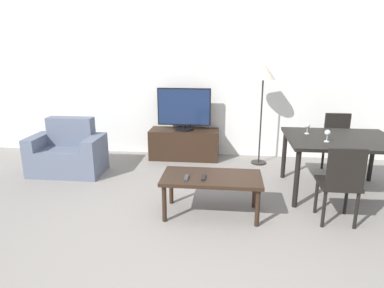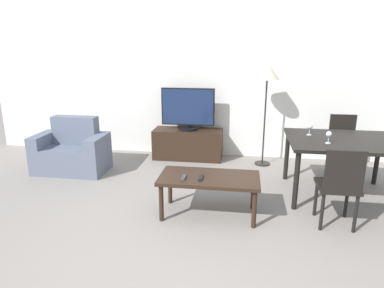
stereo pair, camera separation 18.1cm
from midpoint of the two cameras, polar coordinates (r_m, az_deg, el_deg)
ground_plane at (r=3.06m, az=-1.43°, el=-20.60°), size 18.00×18.00×0.00m
wall_back at (r=5.80m, az=4.33°, el=11.19°), size 7.90×0.06×2.70m
armchair at (r=5.43m, az=-18.46°, el=-1.29°), size 1.05×0.61×0.81m
tv_stand at (r=5.75m, az=0.22°, el=0.00°), size 1.14×0.45×0.49m
tv at (r=5.61m, az=0.23°, el=5.82°), size 0.87×0.31×0.69m
coffee_table at (r=3.79m, az=4.27°, el=-6.17°), size 1.09×0.56×0.45m
dining_table at (r=4.61m, az=24.92°, el=-0.23°), size 1.31×1.07×0.73m
dining_chair_near at (r=3.83m, az=24.67°, el=-6.02°), size 0.40×0.40×0.87m
dining_chair_far at (r=5.50m, az=24.69°, el=0.37°), size 0.40×0.40×0.87m
floor_lamp at (r=5.36m, az=13.39°, el=10.86°), size 0.36×0.36×1.59m
remote_primary at (r=3.70m, az=-0.00°, el=-5.63°), size 0.04×0.15×0.02m
remote_secondary at (r=3.70m, az=2.88°, el=-5.63°), size 0.04×0.15×0.02m
wine_glass_left at (r=4.63m, az=20.09°, el=2.63°), size 0.07×0.07×0.15m
wine_glass_right at (r=4.31m, az=22.97°, el=1.40°), size 0.07×0.07×0.15m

